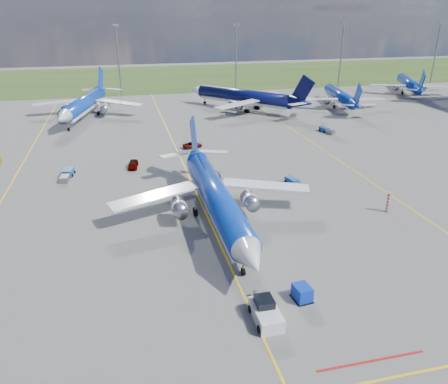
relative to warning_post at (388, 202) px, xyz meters
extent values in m
plane|color=#535351|center=(-26.00, -8.00, -1.50)|extent=(400.00, 400.00, 0.00)
cube|color=#2D4719|center=(-26.00, 142.00, -1.50)|extent=(400.00, 80.00, 0.01)
cube|color=yellow|center=(-26.00, 22.00, -1.49)|extent=(0.25, 160.00, 0.02)
cube|color=yellow|center=(-56.00, 32.00, -1.49)|extent=(0.25, 120.00, 0.02)
cube|color=yellow|center=(4.00, 32.00, -1.49)|extent=(0.25, 120.00, 0.02)
cube|color=#A5140F|center=(-18.00, -26.00, -1.49)|extent=(10.00, 0.25, 0.02)
cylinder|color=slate|center=(-36.00, 102.00, 9.50)|extent=(0.50, 0.50, 22.00)
cube|color=slate|center=(-36.00, 102.00, 20.80)|extent=(2.20, 0.50, 0.80)
cylinder|color=slate|center=(4.00, 102.00, 9.50)|extent=(0.50, 0.50, 22.00)
cube|color=slate|center=(4.00, 102.00, 20.80)|extent=(2.20, 0.50, 0.80)
cylinder|color=slate|center=(44.00, 102.00, 9.50)|extent=(0.50, 0.50, 22.00)
cube|color=slate|center=(44.00, 102.00, 20.80)|extent=(2.20, 0.50, 0.80)
cylinder|color=slate|center=(84.00, 102.00, 9.50)|extent=(0.50, 0.50, 22.00)
cube|color=slate|center=(84.00, 102.00, 20.80)|extent=(2.20, 0.50, 0.80)
cylinder|color=red|center=(0.00, 0.00, 0.00)|extent=(0.50, 0.50, 3.00)
cube|color=silver|center=(-25.00, -18.95, -0.82)|extent=(2.32, 4.42, 1.37)
cube|color=black|center=(-25.00, -18.32, 0.13)|extent=(1.68, 1.89, 0.95)
cube|color=slate|center=(-25.00, -16.22, -0.92)|extent=(0.27, 2.52, 0.21)
cube|color=#0C2DB4|center=(-20.38, -16.65, -0.72)|extent=(1.79, 2.13, 1.56)
imported|color=#999999|center=(-35.39, 27.94, -0.79)|extent=(2.25, 4.37, 1.42)
imported|color=#999999|center=(-22.46, 37.99, -0.91)|extent=(4.58, 2.89, 1.18)
imported|color=#999999|center=(-21.89, 17.08, -0.85)|extent=(2.65, 4.76, 1.30)
cube|color=#194E96|center=(-9.55, 13.56, -0.98)|extent=(1.90, 2.72, 1.05)
cube|color=slate|center=(-8.95, 11.16, -1.07)|extent=(1.57, 2.12, 0.86)
cube|color=#17528C|center=(-46.78, 26.49, -0.87)|extent=(1.97, 3.16, 1.26)
cube|color=slate|center=(-47.15, 23.54, -0.98)|extent=(1.65, 2.45, 1.03)
cube|color=#184A93|center=(10.57, 43.52, -0.97)|extent=(1.92, 2.76, 1.06)
cube|color=slate|center=(11.19, 41.09, -1.07)|extent=(1.59, 2.15, 0.87)
camera|label=1|loc=(-36.68, -50.75, 26.08)|focal=35.00mm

